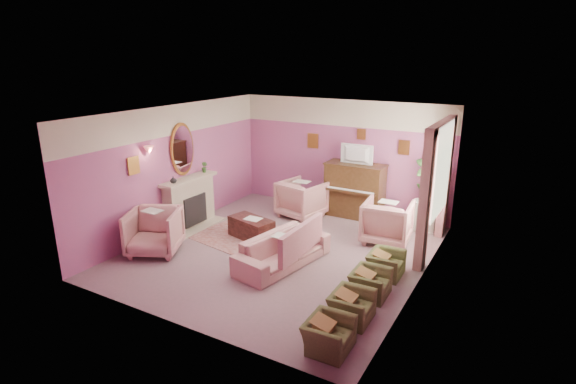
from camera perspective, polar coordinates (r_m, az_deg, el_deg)
The scene contains 48 objects.
floor at distance 9.23m, azimuth -0.81°, elevation -7.50°, with size 5.50×6.00×0.01m, color gray.
ceiling at distance 8.46m, azimuth -0.89°, elevation 10.02°, with size 5.50×6.00×0.01m, color silver.
wall_back at distance 11.35m, azimuth 6.87°, elevation 4.56°, with size 5.50×0.02×2.80m, color #894E87.
wall_front at distance 6.48m, azimuth -14.46°, elevation -5.62°, with size 5.50×0.02×2.80m, color #894E87.
wall_left at distance 10.36m, azimuth -14.10°, elevation 2.95°, with size 0.02×6.00×2.80m, color #894E87.
wall_right at distance 7.78m, azimuth 16.91°, elevation -1.96°, with size 0.02×6.00×2.80m, color #894E87.
picture_rail_band at distance 11.16m, azimuth 7.04°, elevation 9.94°, with size 5.50×0.01×0.65m, color beige.
stripe_panel at distance 9.10m, azimuth 18.53°, elevation -1.52°, with size 0.01×3.00×2.15m, color #B8C1A3.
fireplace_surround at distance 10.63m, azimuth -12.40°, elevation -1.35°, with size 0.30×1.40×1.10m, color #C0B393.
fireplace_inset at distance 10.61m, azimuth -11.95°, elevation -2.21°, with size 0.18×0.72×0.68m, color black.
fire_ember at distance 10.65m, azimuth -11.73°, elevation -3.16°, with size 0.06×0.54×0.10m, color #FB3011.
mantel_shelf at distance 10.45m, azimuth -12.48°, elevation 1.59°, with size 0.40×1.55×0.07m, color #C0B393.
hearth at distance 10.68m, azimuth -11.42°, elevation -4.26°, with size 0.55×1.50×0.02m, color #C0B393.
mirror_frame at distance 10.38m, azimuth -13.30°, elevation 5.30°, with size 0.04×0.72×1.20m, color #AB742F.
mirror_glass at distance 10.37m, azimuth -13.20°, elevation 5.29°, with size 0.01×0.60×1.06m, color white.
sconce_shade at distance 9.57m, azimuth -17.26°, elevation 5.11°, with size 0.20×0.20×0.16m, color #E2675E.
piano at distance 11.07m, azimuth 8.46°, elevation 0.16°, with size 1.40×0.60×1.30m, color #402914.
piano_keyshelf at distance 10.74m, azimuth 7.79°, elevation 0.04°, with size 1.30×0.12×0.06m, color #402914.
piano_keys at distance 10.73m, azimuth 7.80°, elevation 0.24°, with size 1.20×0.08×0.02m, color white.
piano_top at distance 10.90m, azimuth 8.61°, elevation 3.48°, with size 1.45×0.65×0.04m, color #402914.
television at distance 10.79m, azimuth 8.58°, elevation 4.92°, with size 0.80×0.12×0.48m, color black.
print_back_left at distance 11.57m, azimuth 3.18°, elevation 6.52°, with size 0.30×0.03×0.38m, color #AB742F.
print_back_right at distance 10.75m, azimuth 14.51°, elevation 5.50°, with size 0.26×0.03×0.34m, color #AB742F.
print_back_mid at distance 11.02m, azimuth 9.31°, elevation 7.26°, with size 0.22×0.03×0.26m, color #AB742F.
print_left_wall at distance 9.46m, azimuth -19.03°, elevation 3.19°, with size 0.03×0.28×0.36m, color #AB742F.
window_blind at distance 9.17m, azimuth 19.00°, elevation 2.65°, with size 0.03×1.40×1.80m, color silver.
curtain_left at distance 8.43m, azimuth 16.98°, elevation -1.23°, with size 0.16×0.34×2.60m, color #B56E76.
curtain_right at distance 10.16m, azimuth 19.37°, elevation 1.63°, with size 0.16×0.34×2.60m, color #B56E76.
pelmet at distance 9.03m, azimuth 19.03°, elevation 8.01°, with size 0.16×2.20×0.16m, color #B56E76.
mantel_plant at distance 10.80m, azimuth -10.56°, elevation 3.14°, with size 0.16×0.16×0.28m, color #3E782F.
mantel_vase at distance 10.06m, azimuth -14.36°, elevation 1.51°, with size 0.16×0.16×0.16m, color beige.
area_rug at distance 9.84m, azimuth -4.33°, elevation -5.88°, with size 2.50×1.80×0.01m, color #A26963.
coffee_table at distance 9.80m, azimuth -4.68°, elevation -4.61°, with size 1.00×0.50×0.45m, color #391915.
table_paper at distance 9.69m, azimuth -4.46°, elevation -3.40°, with size 0.35×0.28×0.01m, color beige.
sofa at distance 8.51m, azimuth -0.68°, elevation -6.69°, with size 0.68×2.03×0.82m, color tan.
sofa_throw at distance 8.26m, azimuth 1.73°, elevation -6.03°, with size 0.10×1.54×0.56m, color #B56E76.
floral_armchair_left at distance 10.97m, azimuth 1.75°, elevation -0.64°, with size 0.96×0.96×1.00m, color tan.
floral_armchair_right at distance 9.72m, azimuth 12.50°, elevation -3.43°, with size 0.96×0.96×1.00m, color tan.
floral_armchair_front at distance 9.36m, azimuth -16.67°, elevation -4.57°, with size 0.96×0.96×1.00m, color tan.
olive_chair_a at distance 6.34m, azimuth 5.21°, elevation -17.05°, with size 0.47×0.68×0.58m, color #576030.
olive_chair_b at distance 6.98m, azimuth 8.10°, elevation -13.66°, with size 0.47×0.68×0.58m, color #576030.
olive_chair_c at distance 7.66m, azimuth 10.42°, elevation -10.83°, with size 0.47×0.68×0.58m, color #576030.
olive_chair_d at distance 8.36m, azimuth 12.32°, elevation -8.45°, with size 0.47×0.68×0.58m, color #576030.
side_table at distance 10.59m, azimuth 16.87°, elevation -2.92°, with size 0.52×0.52×0.70m, color beige.
side_plant_big at distance 10.43m, azimuth 17.11°, elevation -0.23°, with size 0.30×0.30×0.34m, color #3E782F.
side_plant_small at distance 10.32m, azimuth 17.62°, elevation -0.63°, with size 0.16×0.16×0.28m, color #3E782F.
palm_pot at distance 10.69m, azimuth 17.21°, elevation -3.79°, with size 0.34×0.34×0.34m, color #935B31.
palm_plant at distance 10.42m, azimuth 17.64°, elevation 0.79°, with size 0.76×0.76×1.44m, color #3E782F.
Camera 1 is at (4.26, -7.23, 3.84)m, focal length 28.00 mm.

